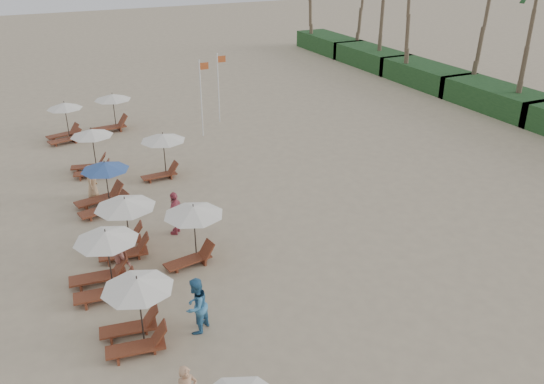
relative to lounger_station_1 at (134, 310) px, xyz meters
name	(u,v)px	position (x,y,z in m)	size (l,w,h in m)	color
ground	(330,309)	(6.08, -1.09, -1.19)	(160.00, 160.00, 0.00)	tan
shrub_hedge	(497,98)	(28.08, 13.41, -0.39)	(3.20, 53.00, 1.60)	#193D1C
lounger_station_1	(134,310)	(0.00, 0.00, 0.00)	(2.39, 2.14, 2.25)	brown
lounger_station_2	(102,263)	(-0.37, 3.15, -0.10)	(2.57, 2.18, 2.28)	brown
lounger_station_3	(122,224)	(0.80, 5.43, 0.01)	(2.54, 2.31, 2.25)	brown
lounger_station_4	(101,189)	(0.72, 9.49, -0.18)	(2.60, 2.26, 2.21)	brown
lounger_station_5	(90,151)	(0.98, 13.88, 0.04)	(2.37, 2.10, 2.35)	brown
lounger_station_6	(63,122)	(0.35, 19.59, -0.06)	(2.38, 2.09, 2.29)	brown
inland_station_0	(191,227)	(2.97, 3.65, 0.28)	(2.56, 2.24, 2.22)	brown
inland_station_1	(161,149)	(4.12, 11.89, 0.30)	(2.51, 2.24, 2.22)	brown
inland_station_2	(110,110)	(3.21, 20.31, 0.10)	(2.83, 2.24, 2.22)	brown
beachgoer_mid_a	(196,306)	(1.81, -0.24, -0.26)	(0.91, 0.71, 1.87)	teal
beachgoer_mid_b	(120,255)	(0.36, 3.92, -0.37)	(1.06, 0.61, 1.65)	#8D5248
beachgoer_far_a	(175,213)	(3.03, 6.04, -0.27)	(1.08, 0.45, 1.84)	#B5485A
beachgoer_far_b	(92,182)	(0.52, 10.96, -0.39)	(0.79, 0.51, 1.61)	tan
flag_pole_near	(201,95)	(7.99, 16.93, 1.35)	(0.59, 0.08, 4.59)	silver
flag_pole_far	(219,84)	(9.87, 19.07, 1.26)	(0.60, 0.08, 4.42)	silver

